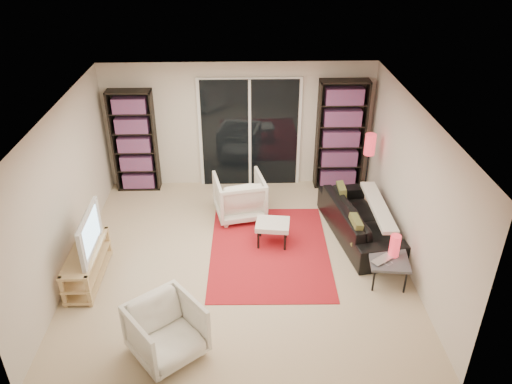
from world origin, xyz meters
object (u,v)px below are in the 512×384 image
at_px(armchair_front, 166,331).
at_px(sofa, 360,220).
at_px(side_table, 389,262).
at_px(bookshelf_left, 134,141).
at_px(tv_stand, 87,264).
at_px(floor_lamp, 369,152).
at_px(bookshelf_right, 341,135).
at_px(armchair_back, 240,196).
at_px(ottoman, 273,225).

bearing_deg(armchair_front, sofa, 2.52).
bearing_deg(side_table, bookshelf_left, 143.81).
height_order(bookshelf_left, sofa, bookshelf_left).
xyz_separation_m(tv_stand, sofa, (4.17, 0.99, 0.03)).
bearing_deg(floor_lamp, bookshelf_right, 114.73).
xyz_separation_m(armchair_back, floor_lamp, (2.26, 0.30, 0.68)).
height_order(bookshelf_right, floor_lamp, bookshelf_right).
xyz_separation_m(bookshelf_right, floor_lamp, (0.36, -0.78, 0.01)).
relative_size(armchair_front, side_table, 1.30).
height_order(bookshelf_left, floor_lamp, bookshelf_left).
height_order(bookshelf_right, armchair_back, bookshelf_right).
relative_size(armchair_back, ottoman, 1.45).
bearing_deg(ottoman, armchair_back, 120.70).
relative_size(bookshelf_right, side_table, 3.45).
relative_size(side_table, floor_lamp, 0.44).
relative_size(bookshelf_left, sofa, 0.96).
xyz_separation_m(sofa, ottoman, (-1.44, -0.18, 0.05)).
relative_size(bookshelf_right, armchair_front, 2.65).
height_order(ottoman, floor_lamp, floor_lamp).
distance_m(ottoman, side_table, 1.89).
bearing_deg(tv_stand, floor_lamp, 24.06).
bearing_deg(side_table, armchair_back, 138.23).
distance_m(armchair_back, armchair_front, 3.26).
distance_m(bookshelf_left, armchair_back, 2.30).
bearing_deg(tv_stand, ottoman, 16.54).
distance_m(tv_stand, armchair_front, 1.97).
height_order(side_table, floor_lamp, floor_lamp).
bearing_deg(bookshelf_left, ottoman, -38.47).
height_order(armchair_back, side_table, armchair_back).
xyz_separation_m(tv_stand, ottoman, (2.73, 0.81, 0.08)).
relative_size(sofa, armchair_back, 2.42).
bearing_deg(floor_lamp, armchair_back, -172.33).
distance_m(armchair_front, side_table, 3.25).
distance_m(armchair_front, ottoman, 2.66).
relative_size(sofa, armchair_front, 2.56).
bearing_deg(sofa, armchair_front, 121.08).
distance_m(bookshelf_left, tv_stand, 2.87).
bearing_deg(armchair_back, bookshelf_left, -40.67).
bearing_deg(sofa, armchair_back, 60.79).
bearing_deg(bookshelf_right, floor_lamp, -65.27).
height_order(armchair_back, ottoman, armchair_back).
relative_size(bookshelf_right, floor_lamp, 1.51).
height_order(bookshelf_left, armchair_front, bookshelf_left).
xyz_separation_m(ottoman, side_table, (1.59, -1.01, 0.02)).
relative_size(bookshelf_right, ottoman, 3.62).
bearing_deg(side_table, bookshelf_right, 94.08).
relative_size(bookshelf_left, bookshelf_right, 0.93).
height_order(armchair_front, side_table, armchair_front).
height_order(sofa, floor_lamp, floor_lamp).
bearing_deg(side_table, floor_lamp, 86.21).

